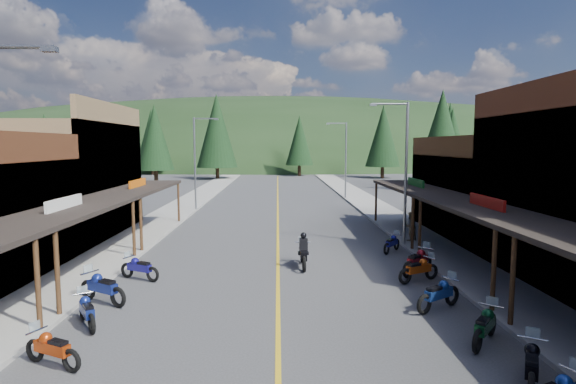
{
  "coord_description": "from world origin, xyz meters",
  "views": [
    {
      "loc": [
        -0.0,
        -16.63,
        5.68
      ],
      "look_at": [
        0.59,
        8.85,
        3.0
      ],
      "focal_mm": 28.0,
      "sensor_mm": 36.0,
      "label": 1
    }
  ],
  "objects": [
    {
      "name": "ground",
      "position": [
        0.0,
        0.0,
        0.0
      ],
      "size": [
        220.0,
        220.0,
        0.0
      ],
      "primitive_type": "plane",
      "color": "#38383A",
      "rests_on": "ground"
    },
    {
      "name": "centerline",
      "position": [
        0.0,
        20.0,
        0.01
      ],
      "size": [
        0.15,
        90.0,
        0.01
      ],
      "primitive_type": "cube",
      "color": "gold",
      "rests_on": "ground"
    },
    {
      "name": "sidewalk_west",
      "position": [
        -8.7,
        20.0,
        0.07
      ],
      "size": [
        3.4,
        94.0,
        0.15
      ],
      "primitive_type": "cube",
      "color": "gray",
      "rests_on": "ground"
    },
    {
      "name": "sidewalk_east",
      "position": [
        8.7,
        20.0,
        0.07
      ],
      "size": [
        3.4,
        94.0,
        0.15
      ],
      "primitive_type": "cube",
      "color": "gray",
      "rests_on": "ground"
    },
    {
      "name": "shop_west_3",
      "position": [
        -13.78,
        11.3,
        3.52
      ],
      "size": [
        10.9,
        10.2,
        8.2
      ],
      "color": "brown",
      "rests_on": "ground"
    },
    {
      "name": "shop_east_3",
      "position": [
        13.75,
        11.3,
        2.53
      ],
      "size": [
        10.9,
        10.2,
        6.2
      ],
      "color": "#4C2D16",
      "rests_on": "ground"
    },
    {
      "name": "streetlight_1",
      "position": [
        -6.95,
        22.0,
        4.46
      ],
      "size": [
        2.16,
        0.18,
        8.0
      ],
      "color": "gray",
      "rests_on": "ground"
    },
    {
      "name": "streetlight_2",
      "position": [
        6.95,
        8.0,
        4.46
      ],
      "size": [
        2.16,
        0.18,
        8.0
      ],
      "color": "gray",
      "rests_on": "ground"
    },
    {
      "name": "streetlight_3",
      "position": [
        6.95,
        30.0,
        4.46
      ],
      "size": [
        2.16,
        0.18,
        8.0
      ],
      "color": "gray",
      "rests_on": "ground"
    },
    {
      "name": "ridge_hill",
      "position": [
        0.0,
        135.0,
        0.0
      ],
      "size": [
        310.0,
        140.0,
        60.0
      ],
      "primitive_type": "ellipsoid",
      "color": "black",
      "rests_on": "ground"
    },
    {
      "name": "pine_0",
      "position": [
        -40.0,
        62.0,
        6.48
      ],
      "size": [
        5.04,
        5.04,
        11.0
      ],
      "color": "black",
      "rests_on": "ground"
    },
    {
      "name": "pine_1",
      "position": [
        -24.0,
        70.0,
        7.24
      ],
      "size": [
        5.88,
        5.88,
        12.5
      ],
      "color": "black",
      "rests_on": "ground"
    },
    {
      "name": "pine_2",
      "position": [
        -10.0,
        58.0,
        7.99
      ],
      "size": [
        6.72,
        6.72,
        14.0
      ],
      "color": "black",
      "rests_on": "ground"
    },
    {
      "name": "pine_3",
      "position": [
        4.0,
        66.0,
        6.48
      ],
      "size": [
        5.04,
        5.04,
        11.0
      ],
      "color": "black",
      "rests_on": "ground"
    },
    {
      "name": "pine_4",
      "position": [
        18.0,
        60.0,
        7.24
      ],
      "size": [
        5.88,
        5.88,
        12.5
      ],
      "color": "black",
      "rests_on": "ground"
    },
    {
      "name": "pine_5",
      "position": [
        34.0,
        72.0,
        7.99
      ],
      "size": [
        6.72,
        6.72,
        14.0
      ],
      "color": "black",
      "rests_on": "ground"
    },
    {
      "name": "pine_6",
      "position": [
        46.0,
        64.0,
        6.48
      ],
      "size": [
        5.04,
        5.04,
        11.0
      ],
      "color": "black",
      "rests_on": "ground"
    },
    {
      "name": "pine_7",
      "position": [
        -32.0,
        76.0,
        7.24
      ],
      "size": [
        5.88,
        5.88,
        12.5
      ],
      "color": "black",
      "rests_on": "ground"
    },
    {
      "name": "pine_8",
      "position": [
        -22.0,
        40.0,
        5.98
      ],
      "size": [
        4.48,
        4.48,
        10.0
      ],
      "color": "black",
      "rests_on": "ground"
    },
    {
      "name": "pine_9",
      "position": [
        24.0,
        45.0,
        6.38
      ],
      "size": [
        4.93,
        4.93,
        10.8
      ],
      "color": "black",
      "rests_on": "ground"
    },
    {
      "name": "pine_10",
      "position": [
        -18.0,
        50.0,
        6.78
      ],
      "size": [
        5.38,
        5.38,
        11.6
      ],
      "color": "black",
      "rests_on": "ground"
    },
    {
      "name": "pine_11",
      "position": [
        20.0,
        38.0,
        7.19
      ],
      "size": [
        5.82,
        5.82,
        12.4
      ],
      "color": "black",
      "rests_on": "ground"
    },
    {
      "name": "bike_west_5",
      "position": [
        -5.78,
        -5.52,
        0.54
      ],
      "size": [
        1.98,
        1.39,
        1.08
      ],
      "primitive_type": null,
      "rotation": [
        0.0,
        0.0,
        1.12
      ],
      "color": "#A6330B",
      "rests_on": "ground"
    },
    {
      "name": "bike_west_6",
      "position": [
        -5.99,
        -2.92,
        0.56
      ],
      "size": [
        1.61,
        1.98,
        1.11
      ],
      "primitive_type": null,
      "rotation": [
        0.0,
        0.0,
        0.58
      ],
      "color": "navy",
      "rests_on": "ground"
    },
    {
      "name": "bike_west_7",
      "position": [
        -6.29,
        -0.88,
        0.65
      ],
      "size": [
        2.34,
        1.83,
        1.3
      ],
      "primitive_type": null,
      "rotation": [
        0.0,
        0.0,
        1.03
      ],
      "color": "navy",
      "rests_on": "ground"
    },
    {
      "name": "bike_west_8",
      "position": [
        -5.84,
        1.96,
        0.57
      ],
      "size": [
        2.08,
        1.5,
        1.14
      ],
      "primitive_type": null,
      "rotation": [
        0.0,
        0.0,
        1.1
      ],
      "color": "navy",
      "rests_on": "ground"
    },
    {
      "name": "bike_east_5",
      "position": [
        5.96,
        -6.71,
        0.58
      ],
      "size": [
        1.6,
        2.1,
        1.16
      ],
      "primitive_type": null,
      "rotation": [
        0.0,
        0.0,
        -0.52
      ],
      "color": "black",
      "rests_on": "ground"
    },
    {
      "name": "bike_east_6",
      "position": [
        5.9,
        -4.45,
        0.59
      ],
      "size": [
        1.85,
        2.03,
        1.18
      ],
      "primitive_type": null,
      "rotation": [
        0.0,
        0.0,
        -0.69
      ],
      "color": "#0B381A",
      "rests_on": "ground"
    },
    {
      "name": "bike_east_7",
      "position": [
        5.54,
        -1.75,
        0.61
      ],
      "size": [
        2.17,
        1.77,
        1.22
      ],
      "primitive_type": null,
      "rotation": [
        0.0,
        0.0,
        -0.99
      ],
      "color": "navy",
      "rests_on": "ground"
    },
    {
      "name": "bike_east_8",
      "position": [
        5.85,
        1.43,
        0.58
      ],
      "size": [
        2.13,
        1.51,
        1.16
      ],
      "primitive_type": null,
      "rotation": [
        0.0,
        0.0,
        -1.12
      ],
      "color": "#B7420D",
      "rests_on": "ground"
    },
    {
      "name": "bike_east_9",
      "position": [
        6.14,
        2.48,
        0.65
      ],
      "size": [
        2.19,
        2.13,
        1.31
      ],
      "primitive_type": null,
      "rotation": [
        0.0,
        0.0,
        -0.81
      ],
      "color": "maroon",
      "rests_on": "ground"
    },
    {
      "name": "bike_east_10",
      "position": [
        6.05,
        6.63,
        0.53
      ],
      "size": [
        1.62,
        1.86,
        1.07
      ],
      "primitive_type": null,
      "rotation": [
        0.0,
        0.0,
        -0.65
      ],
      "color": "navy",
      "rests_on": "ground"
    },
    {
      "name": "rider_on_bike",
      "position": [
        1.17,
        3.73,
        0.69
      ],
      "size": [
        0.76,
        2.25,
        1.72
      ],
      "rotation": [
        0.0,
        0.0,
        -0.0
      ],
      "color": "black",
      "rests_on": "ground"
    },
    {
      "name": "pedestrian_east_b",
      "position": [
        7.67,
        8.84,
        0.99
      ],
      "size": [
        0.94,
        0.78,
        1.68
      ],
      "primitive_type": "imported",
      "rotation": [
        0.0,
        0.0,
        3.59
      ],
      "color": "brown",
      "rests_on": "sidewalk_east"
    }
  ]
}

